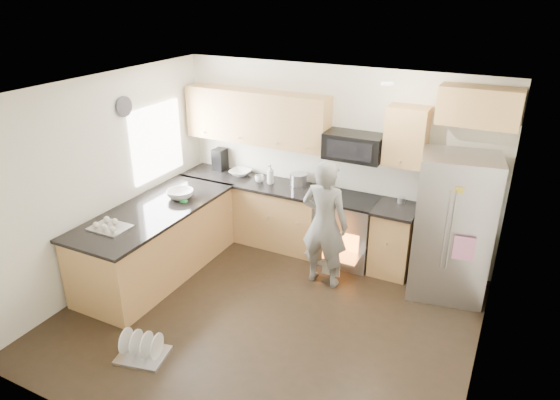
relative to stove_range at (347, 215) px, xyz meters
The scene contains 8 objects.
ground 1.86m from the stove_range, 101.69° to the right, with size 4.50×4.50×0.00m, color black.
room_shell 1.99m from the stove_range, 103.00° to the right, with size 4.54×4.04×2.62m.
back_cabinet_run 0.98m from the stove_range, behind, with size 4.45×0.64×2.50m.
peninsula 2.56m from the stove_range, 145.49° to the right, with size 0.96×2.36×1.04m.
stove_range is the anchor object (origin of this frame).
refrigerator 1.40m from the stove_range, ahead, with size 0.98×0.82×1.79m.
person 0.69m from the stove_range, 95.45° to the right, with size 0.61×0.40×1.66m, color gray.
dish_rack 3.13m from the stove_range, 112.77° to the right, with size 0.56×0.49×0.30m.
Camera 1 is at (2.28, -4.16, 3.57)m, focal length 32.00 mm.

